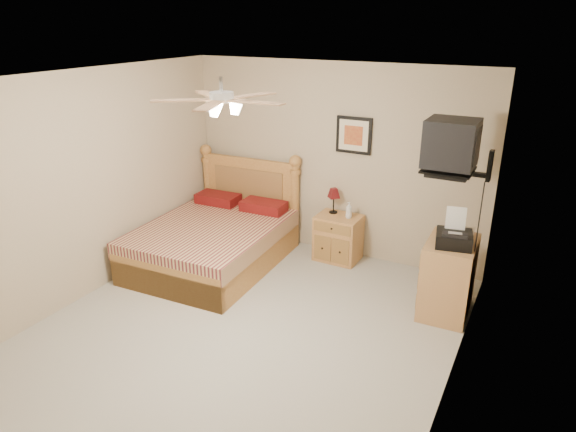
% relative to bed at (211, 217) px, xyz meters
% --- Properties ---
extents(floor, '(4.50, 4.50, 0.00)m').
position_rel_bed_xyz_m(floor, '(1.17, -1.12, -0.65)').
color(floor, '#A29E92').
rests_on(floor, ground).
extents(ceiling, '(4.00, 4.50, 0.04)m').
position_rel_bed_xyz_m(ceiling, '(1.17, -1.12, 1.85)').
color(ceiling, white).
rests_on(ceiling, ground).
extents(wall_back, '(4.00, 0.04, 2.50)m').
position_rel_bed_xyz_m(wall_back, '(1.17, 1.13, 0.60)').
color(wall_back, tan).
rests_on(wall_back, ground).
extents(wall_front, '(4.00, 0.04, 2.50)m').
position_rel_bed_xyz_m(wall_front, '(1.17, -3.37, 0.60)').
color(wall_front, tan).
rests_on(wall_front, ground).
extents(wall_left, '(0.04, 4.50, 2.50)m').
position_rel_bed_xyz_m(wall_left, '(-0.83, -1.12, 0.60)').
color(wall_left, tan).
rests_on(wall_left, ground).
extents(wall_right, '(0.04, 4.50, 2.50)m').
position_rel_bed_xyz_m(wall_right, '(3.17, -1.12, 0.60)').
color(wall_right, tan).
rests_on(wall_right, ground).
extents(bed, '(1.60, 2.06, 1.30)m').
position_rel_bed_xyz_m(bed, '(0.00, 0.00, 0.00)').
color(bed, '#A26430').
rests_on(bed, ground).
extents(nightstand, '(0.57, 0.43, 0.61)m').
position_rel_bed_xyz_m(nightstand, '(1.37, 0.88, -0.35)').
color(nightstand, '#A46B3E').
rests_on(nightstand, ground).
extents(table_lamp, '(0.18, 0.18, 0.34)m').
position_rel_bed_xyz_m(table_lamp, '(1.26, 0.97, 0.12)').
color(table_lamp, '#581013').
rests_on(table_lamp, nightstand).
extents(lotion_bottle, '(0.11, 0.11, 0.21)m').
position_rel_bed_xyz_m(lotion_bottle, '(1.50, 0.88, 0.06)').
color(lotion_bottle, silver).
rests_on(lotion_bottle, nightstand).
extents(framed_picture, '(0.46, 0.04, 0.46)m').
position_rel_bed_xyz_m(framed_picture, '(1.44, 1.11, 0.97)').
color(framed_picture, black).
rests_on(framed_picture, wall_back).
extents(dresser, '(0.51, 0.72, 0.83)m').
position_rel_bed_xyz_m(dresser, '(2.90, 0.22, -0.23)').
color(dresser, tan).
rests_on(dresser, ground).
extents(fax_machine, '(0.42, 0.43, 0.37)m').
position_rel_bed_xyz_m(fax_machine, '(2.92, 0.12, 0.37)').
color(fax_machine, black).
rests_on(fax_machine, dresser).
extents(magazine_lower, '(0.18, 0.24, 0.02)m').
position_rel_bed_xyz_m(magazine_lower, '(2.87, 0.45, 0.19)').
color(magazine_lower, beige).
rests_on(magazine_lower, dresser).
extents(magazine_upper, '(0.20, 0.26, 0.02)m').
position_rel_bed_xyz_m(magazine_upper, '(2.89, 0.48, 0.21)').
color(magazine_upper, gray).
rests_on(magazine_upper, magazine_lower).
extents(wall_tv, '(0.56, 0.46, 0.58)m').
position_rel_bed_xyz_m(wall_tv, '(2.92, 0.22, 1.16)').
color(wall_tv, black).
rests_on(wall_tv, wall_right).
extents(ceiling_fan, '(1.14, 1.14, 0.28)m').
position_rel_bed_xyz_m(ceiling_fan, '(1.17, -1.32, 1.71)').
color(ceiling_fan, silver).
rests_on(ceiling_fan, ceiling).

